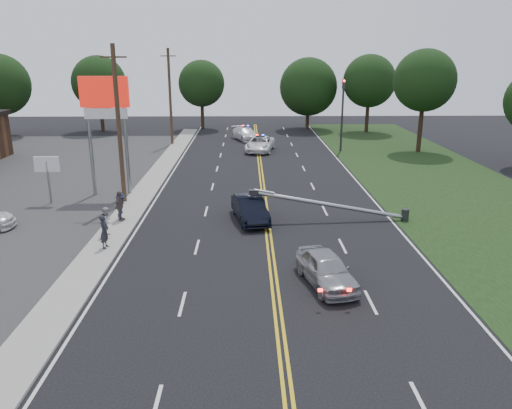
{
  "coord_description": "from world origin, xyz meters",
  "views": [
    {
      "loc": [
        -1.14,
        -19.58,
        9.35
      ],
      "look_at": [
        -0.67,
        5.79,
        1.7
      ],
      "focal_mm": 35.0,
      "sensor_mm": 36.0,
      "label": 1
    }
  ],
  "objects_px": {
    "crashed_sedan": "(250,209)",
    "emergency_b": "(245,134)",
    "emergency_a": "(260,144)",
    "small_sign": "(47,168)",
    "fallen_streetlight": "(339,206)",
    "utility_pole_far": "(170,97)",
    "bystander_a": "(104,232)",
    "utility_pole_mid": "(119,125)",
    "bystander_c": "(121,206)",
    "traffic_signal": "(342,109)",
    "bystander_b": "(107,222)",
    "pylon_sign": "(105,107)",
    "bystander_d": "(120,206)",
    "waiting_sedan": "(326,269)"
  },
  "relations": [
    {
      "from": "traffic_signal",
      "to": "bystander_c",
      "type": "distance_m",
      "value": 27.7
    },
    {
      "from": "fallen_streetlight",
      "to": "emergency_a",
      "type": "distance_m",
      "value": 22.43
    },
    {
      "from": "fallen_streetlight",
      "to": "bystander_c",
      "type": "distance_m",
      "value": 12.65
    },
    {
      "from": "emergency_b",
      "to": "bystander_b",
      "type": "relative_size",
      "value": 3.1
    },
    {
      "from": "emergency_b",
      "to": "bystander_c",
      "type": "distance_m",
      "value": 29.59
    },
    {
      "from": "traffic_signal",
      "to": "bystander_d",
      "type": "height_order",
      "value": "traffic_signal"
    },
    {
      "from": "utility_pole_mid",
      "to": "emergency_a",
      "type": "height_order",
      "value": "utility_pole_mid"
    },
    {
      "from": "waiting_sedan",
      "to": "bystander_a",
      "type": "distance_m",
      "value": 11.17
    },
    {
      "from": "emergency_a",
      "to": "emergency_b",
      "type": "xyz_separation_m",
      "value": [
        -1.47,
        6.83,
        -0.03
      ]
    },
    {
      "from": "small_sign",
      "to": "fallen_streetlight",
      "type": "xyz_separation_m",
      "value": [
        18.19,
        -4.0,
        -1.41
      ]
    },
    {
      "from": "crashed_sedan",
      "to": "bystander_c",
      "type": "bearing_deg",
      "value": 168.11
    },
    {
      "from": "pylon_sign",
      "to": "waiting_sedan",
      "type": "relative_size",
      "value": 1.94
    },
    {
      "from": "emergency_b",
      "to": "bystander_a",
      "type": "distance_m",
      "value": 33.88
    },
    {
      "from": "fallen_streetlight",
      "to": "waiting_sedan",
      "type": "relative_size",
      "value": 2.27
    },
    {
      "from": "utility_pole_far",
      "to": "bystander_c",
      "type": "xyz_separation_m",
      "value": [
        0.74,
        -25.81,
        -4.18
      ]
    },
    {
      "from": "crashed_sedan",
      "to": "waiting_sedan",
      "type": "height_order",
      "value": "crashed_sedan"
    },
    {
      "from": "small_sign",
      "to": "utility_pole_mid",
      "type": "height_order",
      "value": "utility_pole_mid"
    },
    {
      "from": "fallen_streetlight",
      "to": "emergency_a",
      "type": "relative_size",
      "value": 1.76
    },
    {
      "from": "bystander_a",
      "to": "small_sign",
      "type": "bearing_deg",
      "value": 41.16
    },
    {
      "from": "traffic_signal",
      "to": "waiting_sedan",
      "type": "relative_size",
      "value": 1.71
    },
    {
      "from": "pylon_sign",
      "to": "bystander_c",
      "type": "distance_m",
      "value": 7.99
    },
    {
      "from": "fallen_streetlight",
      "to": "bystander_a",
      "type": "bearing_deg",
      "value": -161.03
    },
    {
      "from": "emergency_a",
      "to": "utility_pole_mid",
      "type": "bearing_deg",
      "value": -107.11
    },
    {
      "from": "traffic_signal",
      "to": "utility_pole_far",
      "type": "bearing_deg",
      "value": 167.11
    },
    {
      "from": "fallen_streetlight",
      "to": "waiting_sedan",
      "type": "height_order",
      "value": "fallen_streetlight"
    },
    {
      "from": "pylon_sign",
      "to": "emergency_b",
      "type": "height_order",
      "value": "pylon_sign"
    },
    {
      "from": "small_sign",
      "to": "utility_pole_far",
      "type": "height_order",
      "value": "utility_pole_far"
    },
    {
      "from": "emergency_b",
      "to": "bystander_a",
      "type": "bearing_deg",
      "value": -122.87
    },
    {
      "from": "traffic_signal",
      "to": "bystander_b",
      "type": "relative_size",
      "value": 4.46
    },
    {
      "from": "waiting_sedan",
      "to": "bystander_d",
      "type": "relative_size",
      "value": 2.34
    },
    {
      "from": "utility_pole_far",
      "to": "crashed_sedan",
      "type": "xyz_separation_m",
      "value": [
        8.22,
        -25.85,
        -4.36
      ]
    },
    {
      "from": "crashed_sedan",
      "to": "bystander_a",
      "type": "height_order",
      "value": "bystander_a"
    },
    {
      "from": "crashed_sedan",
      "to": "bystander_c",
      "type": "height_order",
      "value": "bystander_c"
    },
    {
      "from": "crashed_sedan",
      "to": "emergency_b",
      "type": "xyz_separation_m",
      "value": [
        -0.32,
        28.75,
        -0.01
      ]
    },
    {
      "from": "bystander_b",
      "to": "traffic_signal",
      "type": "bearing_deg",
      "value": -28.77
    },
    {
      "from": "utility_pole_mid",
      "to": "emergency_a",
      "type": "xyz_separation_m",
      "value": [
        9.37,
        18.07,
        -4.35
      ]
    },
    {
      "from": "small_sign",
      "to": "utility_pole_mid",
      "type": "relative_size",
      "value": 0.31
    },
    {
      "from": "emergency_a",
      "to": "bystander_a",
      "type": "bearing_deg",
      "value": -97.36
    },
    {
      "from": "utility_pole_far",
      "to": "crashed_sedan",
      "type": "relative_size",
      "value": 2.28
    },
    {
      "from": "traffic_signal",
      "to": "utility_pole_far",
      "type": "height_order",
      "value": "utility_pole_far"
    },
    {
      "from": "small_sign",
      "to": "bystander_c",
      "type": "distance_m",
      "value": 6.87
    },
    {
      "from": "small_sign",
      "to": "bystander_c",
      "type": "xyz_separation_m",
      "value": [
        5.54,
        -3.81,
        -1.43
      ]
    },
    {
      "from": "small_sign",
      "to": "bystander_b",
      "type": "bearing_deg",
      "value": -50.28
    },
    {
      "from": "bystander_c",
      "to": "bystander_b",
      "type": "bearing_deg",
      "value": 164.05
    },
    {
      "from": "traffic_signal",
      "to": "bystander_a",
      "type": "relative_size",
      "value": 4.18
    },
    {
      "from": "fallen_streetlight",
      "to": "emergency_a",
      "type": "xyz_separation_m",
      "value": [
        -4.02,
        22.07,
        -0.18
      ]
    },
    {
      "from": "bystander_b",
      "to": "bystander_d",
      "type": "height_order",
      "value": "bystander_d"
    },
    {
      "from": "pylon_sign",
      "to": "emergency_b",
      "type": "relative_size",
      "value": 1.63
    },
    {
      "from": "pylon_sign",
      "to": "crashed_sedan",
      "type": "distance_m",
      "value": 12.35
    },
    {
      "from": "traffic_signal",
      "to": "bystander_a",
      "type": "bearing_deg",
      "value": -122.16
    }
  ]
}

